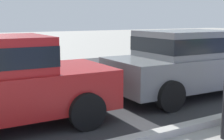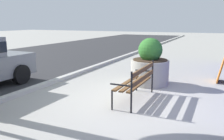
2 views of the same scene
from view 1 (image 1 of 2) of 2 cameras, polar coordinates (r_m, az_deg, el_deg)
name	(u,v)px [view 1 (image 1 of 2)]	position (r m, az deg, el deg)	size (l,w,h in m)	color
street_surface	(152,73)	(10.54, 7.43, -0.52)	(60.00, 9.00, 0.01)	#2D2D30
parked_car_grey	(189,61)	(7.59, 14.11, 1.69)	(4.13, 1.99, 1.56)	slate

